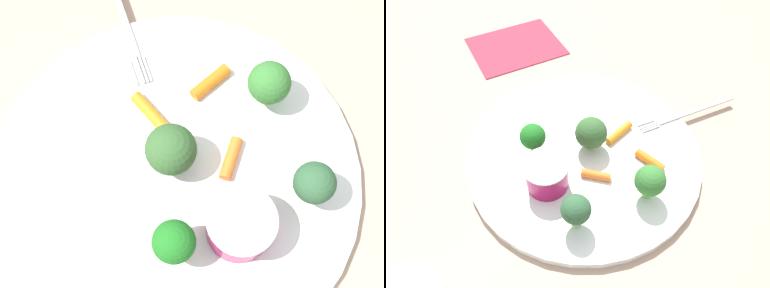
% 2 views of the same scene
% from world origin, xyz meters
% --- Properties ---
extents(ground_plane, '(2.40, 2.40, 0.00)m').
position_xyz_m(ground_plane, '(0.00, 0.00, 0.00)').
color(ground_plane, tan).
extents(plate, '(0.31, 0.31, 0.01)m').
position_xyz_m(plate, '(0.00, 0.00, 0.01)').
color(plate, white).
rests_on(plate, ground_plane).
extents(sauce_cup, '(0.05, 0.05, 0.04)m').
position_xyz_m(sauce_cup, '(-0.07, -0.03, 0.03)').
color(sauce_cup, '#97104A').
rests_on(sauce_cup, plate).
extents(broccoli_floret_0, '(0.04, 0.04, 0.05)m').
position_xyz_m(broccoli_floret_0, '(0.01, -0.00, 0.04)').
color(broccoli_floret_0, '#98C06C').
rests_on(broccoli_floret_0, plate).
extents(broccoli_floret_1, '(0.04, 0.04, 0.05)m').
position_xyz_m(broccoli_floret_1, '(0.03, -0.10, 0.04)').
color(broccoli_floret_1, '#83C55A').
rests_on(broccoli_floret_1, plate).
extents(broccoli_floret_2, '(0.03, 0.03, 0.05)m').
position_xyz_m(broccoli_floret_2, '(-0.06, -0.09, 0.04)').
color(broccoli_floret_2, '#92C170').
rests_on(broccoli_floret_2, plate).
extents(broccoli_floret_3, '(0.03, 0.03, 0.05)m').
position_xyz_m(broccoli_floret_3, '(-0.06, 0.03, 0.04)').
color(broccoli_floret_3, '#82BB72').
rests_on(broccoli_floret_3, plate).
extents(carrot_stick_0, '(0.03, 0.03, 0.01)m').
position_xyz_m(carrot_stick_0, '(-0.01, -0.05, 0.02)').
color(carrot_stick_0, orange).
rests_on(carrot_stick_0, plate).
extents(carrot_stick_1, '(0.05, 0.02, 0.01)m').
position_xyz_m(carrot_stick_1, '(0.06, -0.00, 0.02)').
color(carrot_stick_1, orange).
rests_on(carrot_stick_1, plate).
extents(carrot_stick_2, '(0.02, 0.04, 0.01)m').
position_xyz_m(carrot_stick_2, '(0.06, -0.06, 0.02)').
color(carrot_stick_2, orange).
rests_on(carrot_stick_2, plate).
extents(fork, '(0.16, 0.02, 0.00)m').
position_xyz_m(fork, '(0.17, -0.01, 0.01)').
color(fork, beige).
rests_on(fork, plate).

